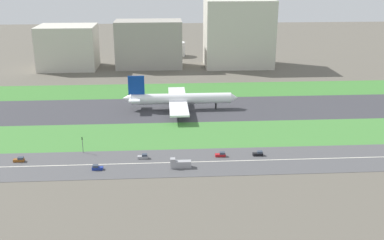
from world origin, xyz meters
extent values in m
plane|color=#5B564C|center=(0.00, 0.00, 0.00)|extent=(800.00, 800.00, 0.00)
cube|color=#38383D|center=(0.00, 0.00, 0.05)|extent=(280.00, 46.00, 0.10)
cube|color=#3D7A33|center=(0.00, 41.00, 0.05)|extent=(280.00, 36.00, 0.10)
cube|color=#427F38|center=(0.00, -41.00, 0.05)|extent=(280.00, 36.00, 0.10)
cube|color=#4C4C4F|center=(0.00, -73.00, 0.05)|extent=(280.00, 28.00, 0.10)
cube|color=silver|center=(0.00, -73.00, 0.11)|extent=(266.00, 0.50, 0.01)
cylinder|color=white|center=(-6.09, 0.00, 6.30)|extent=(56.00, 6.00, 6.00)
cone|color=white|center=(23.91, 0.00, 6.30)|extent=(4.00, 5.70, 5.70)
cone|color=white|center=(-36.59, 0.00, 7.10)|extent=(5.00, 5.40, 5.40)
cube|color=navy|center=(-31.09, 0.00, 14.30)|extent=(9.00, 0.80, 11.00)
cube|color=white|center=(-32.09, 0.00, 7.30)|extent=(6.00, 16.00, 0.60)
cube|color=white|center=(-8.09, 15.00, 5.10)|extent=(10.00, 26.00, 1.00)
cylinder|color=gray|center=(-7.09, 9.00, 2.90)|extent=(5.00, 3.20, 3.20)
cube|color=white|center=(-8.09, -15.00, 5.10)|extent=(10.00, 26.00, 1.00)
cylinder|color=gray|center=(-7.09, -9.00, 2.90)|extent=(5.00, 3.20, 3.20)
cylinder|color=black|center=(13.51, 0.00, 1.70)|extent=(1.00, 1.00, 3.20)
cylinder|color=black|center=(-10.09, 3.50, 1.70)|extent=(1.00, 1.00, 3.20)
cylinder|color=black|center=(-10.09, -3.50, 1.70)|extent=(1.00, 1.00, 3.20)
cube|color=#B2191E|center=(7.67, -68.00, 0.65)|extent=(4.40, 1.80, 1.10)
cube|color=#333D4C|center=(8.47, -68.00, 1.65)|extent=(2.20, 1.66, 0.90)
cube|color=black|center=(23.91, -68.00, 0.65)|extent=(4.40, 1.80, 1.10)
cube|color=#333D4C|center=(24.71, -68.00, 1.65)|extent=(2.20, 1.66, 0.90)
cube|color=navy|center=(-42.98, -78.00, 0.65)|extent=(4.40, 1.80, 1.10)
cube|color=#333D4C|center=(-43.78, -78.00, 1.65)|extent=(2.20, 1.66, 0.90)
cube|color=#99999E|center=(-25.35, -68.00, 0.65)|extent=(4.40, 1.80, 1.10)
cube|color=#333D4C|center=(-24.55, -68.00, 1.65)|extent=(2.20, 1.66, 0.90)
cube|color=brown|center=(-76.71, -68.00, 0.65)|extent=(4.40, 1.80, 1.10)
cube|color=#333D4C|center=(-75.91, -68.00, 1.65)|extent=(2.20, 1.66, 0.90)
cube|color=#99999E|center=(-9.66, -78.00, 1.50)|extent=(8.40, 2.50, 2.80)
cube|color=#99999E|center=(-12.86, -78.00, 3.50)|extent=(2.00, 2.30, 1.20)
cylinder|color=#4C4C51|center=(-51.57, -60.00, 3.10)|extent=(0.24, 0.24, 6.00)
cube|color=black|center=(-51.57, -60.00, 6.70)|extent=(0.36, 0.36, 1.20)
sphere|color=#19D826|center=(-51.57, -60.20, 7.00)|extent=(0.24, 0.24, 0.24)
cube|color=beige|center=(-90.00, 114.00, 16.70)|extent=(44.06, 34.60, 33.39)
cube|color=#9E998E|center=(-26.92, 114.00, 18.39)|extent=(51.73, 27.19, 36.78)
cube|color=beige|center=(44.16, 114.00, 26.12)|extent=(53.20, 35.27, 52.24)
cylinder|color=silver|center=(-5.02, 159.00, 6.18)|extent=(17.52, 17.52, 12.36)
camera|label=1|loc=(-15.82, -245.17, 77.78)|focal=42.43mm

